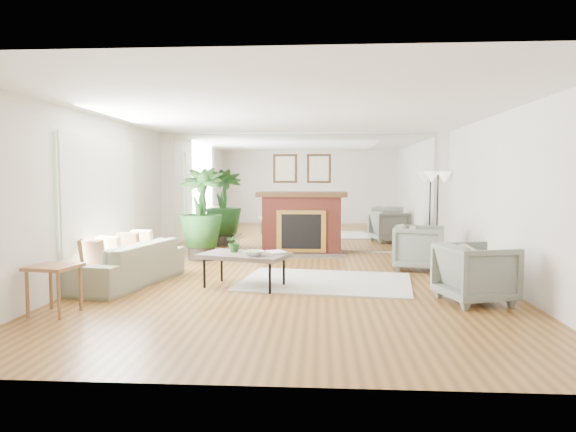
# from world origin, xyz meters

# --- Properties ---
(ground) EXTENTS (7.00, 7.00, 0.00)m
(ground) POSITION_xyz_m (0.00, 0.00, 0.00)
(ground) COLOR brown
(ground) RESTS_ON ground
(wall_left) EXTENTS (0.02, 7.00, 2.50)m
(wall_left) POSITION_xyz_m (-2.99, 0.00, 1.25)
(wall_left) COLOR silver
(wall_left) RESTS_ON ground
(wall_right) EXTENTS (0.02, 7.00, 2.50)m
(wall_right) POSITION_xyz_m (2.99, 0.00, 1.25)
(wall_right) COLOR silver
(wall_right) RESTS_ON ground
(wall_back) EXTENTS (6.00, 0.02, 2.50)m
(wall_back) POSITION_xyz_m (0.00, 3.49, 1.25)
(wall_back) COLOR silver
(wall_back) RESTS_ON ground
(mirror_panel) EXTENTS (5.40, 0.04, 2.40)m
(mirror_panel) POSITION_xyz_m (0.00, 3.47, 1.25)
(mirror_panel) COLOR silver
(mirror_panel) RESTS_ON wall_back
(window_panel) EXTENTS (0.04, 2.40, 1.50)m
(window_panel) POSITION_xyz_m (-2.96, 0.40, 1.35)
(window_panel) COLOR #B2E09E
(window_panel) RESTS_ON wall_left
(fireplace) EXTENTS (1.85, 0.83, 2.05)m
(fireplace) POSITION_xyz_m (0.00, 3.26, 0.66)
(fireplace) COLOR maroon
(fireplace) RESTS_ON ground
(area_rug) EXTENTS (2.71, 2.10, 0.03)m
(area_rug) POSITION_xyz_m (0.47, 0.36, 0.01)
(area_rug) COLOR silver
(area_rug) RESTS_ON ground
(coffee_table) EXTENTS (1.37, 1.04, 0.49)m
(coffee_table) POSITION_xyz_m (-0.70, -0.04, 0.44)
(coffee_table) COLOR #584D45
(coffee_table) RESTS_ON ground
(sofa) EXTENTS (1.21, 2.23, 0.62)m
(sofa) POSITION_xyz_m (-2.45, 0.07, 0.31)
(sofa) COLOR gray
(sofa) RESTS_ON ground
(armchair_back) EXTENTS (0.99, 0.97, 0.76)m
(armchair_back) POSITION_xyz_m (2.06, 1.55, 0.38)
(armchair_back) COLOR slate
(armchair_back) RESTS_ON ground
(armchair_front) EXTENTS (1.01, 0.99, 0.75)m
(armchair_front) POSITION_xyz_m (2.32, -0.75, 0.37)
(armchair_front) COLOR slate
(armchair_front) RESTS_ON ground
(side_table) EXTENTS (0.57, 0.57, 0.57)m
(side_table) POSITION_xyz_m (-2.65, -1.61, 0.48)
(side_table) COLOR brown
(side_table) RESTS_ON ground
(potted_ficus) EXTENTS (0.89, 0.89, 1.76)m
(potted_ficus) POSITION_xyz_m (-1.87, 2.36, 0.94)
(potted_ficus) COLOR black
(potted_ficus) RESTS_ON ground
(floor_lamp) EXTENTS (0.55, 0.30, 1.69)m
(floor_lamp) POSITION_xyz_m (2.70, 3.10, 1.44)
(floor_lamp) COLOR black
(floor_lamp) RESTS_ON ground
(tabletop_plant) EXTENTS (0.30, 0.28, 0.28)m
(tabletop_plant) POSITION_xyz_m (-0.86, 0.12, 0.63)
(tabletop_plant) COLOR #2B5C22
(tabletop_plant) RESTS_ON coffee_table
(fruit_bowl) EXTENTS (0.32, 0.32, 0.07)m
(fruit_bowl) POSITION_xyz_m (-0.53, -0.24, 0.52)
(fruit_bowl) COLOR brown
(fruit_bowl) RESTS_ON coffee_table
(book) EXTENTS (0.34, 0.38, 0.02)m
(book) POSITION_xyz_m (-0.34, 0.00, 0.50)
(book) COLOR brown
(book) RESTS_ON coffee_table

